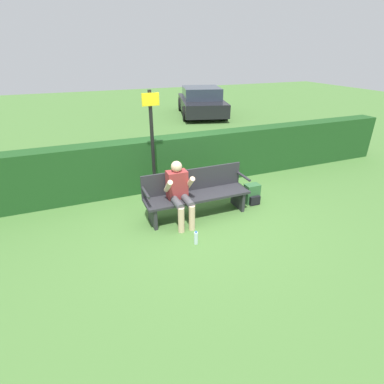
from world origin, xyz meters
TOP-DOWN VIEW (x-y plane):
  - ground_plane at (0.00, 0.00)m, footprint 40.00×40.00m
  - hedge_back at (0.00, 1.54)m, footprint 12.00×0.45m
  - park_bench at (0.00, 0.07)m, footprint 1.99×0.50m
  - person_seated at (-0.38, -0.07)m, footprint 0.49×0.64m
  - backpack at (1.24, 0.06)m, footprint 0.29×0.26m
  - water_bottle at (-0.38, -0.85)m, footprint 0.07×0.07m
  - signpost at (-0.53, 1.04)m, footprint 0.33×0.09m
  - parked_car at (3.92, 8.78)m, footprint 2.87×4.33m

SIDE VIEW (x-z plane):
  - ground_plane at x=0.00m, z-range 0.00..0.00m
  - water_bottle at x=-0.38m, z-range -0.01..0.23m
  - backpack at x=1.24m, z-range -0.01..0.39m
  - park_bench at x=0.00m, z-range 0.01..0.88m
  - hedge_back at x=0.00m, z-range 0.00..1.14m
  - parked_car at x=3.92m, z-range -0.03..1.25m
  - person_seated at x=-0.38m, z-range 0.05..1.18m
  - signpost at x=-0.53m, z-range 0.14..2.34m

